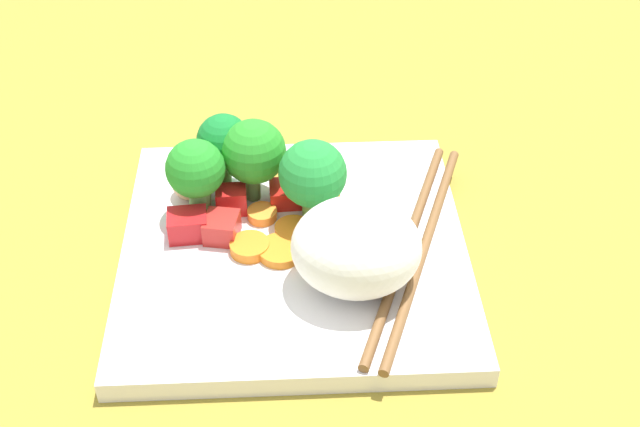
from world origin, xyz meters
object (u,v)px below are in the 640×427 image
square_plate (294,251)px  broccoli_floret_0 (254,152)px  rice_mound (356,247)px  chopstick_pair (415,246)px  carrot_slice_3 (324,198)px

square_plate → broccoli_floret_0: 7.57cm
rice_mound → chopstick_pair: rice_mound is taller
rice_mound → broccoli_floret_0: (9.48, 6.34, 0.84)cm
carrot_slice_3 → chopstick_pair: same height
rice_mound → chopstick_pair: bearing=-57.7°
square_plate → carrot_slice_3: size_ratio=9.99×
broccoli_floret_0 → carrot_slice_3: broccoli_floret_0 is taller
broccoli_floret_0 → carrot_slice_3: bearing=-103.1°
square_plate → chopstick_pair: 8.36cm
chopstick_pair → broccoli_floret_0: bearing=79.4°
square_plate → rice_mound: 6.74cm
rice_mound → carrot_slice_3: 8.87cm
square_plate → carrot_slice_3: bearing=-29.1°
square_plate → rice_mound: bearing=-137.0°
rice_mound → carrot_slice_3: (8.34, 1.42, -2.67)cm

